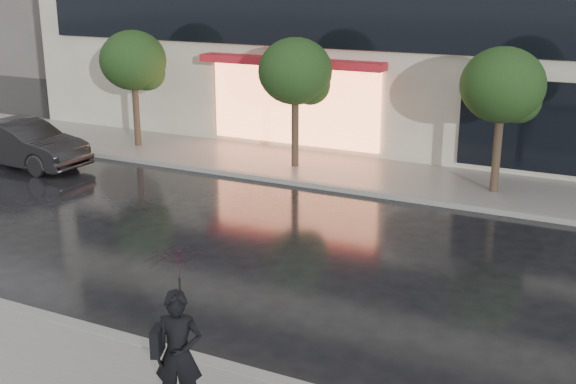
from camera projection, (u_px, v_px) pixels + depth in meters
The scene contains 9 objects.
ground at pixel (192, 327), 12.31m from camera, with size 120.00×120.00×0.00m, color black.
sidewalk_far at pixel (391, 177), 21.03m from camera, with size 60.00×3.50×0.12m, color slate.
curb_near at pixel (156, 349), 11.44m from camera, with size 60.00×0.25×0.14m, color gray.
curb_far at pixel (369, 193), 19.54m from camera, with size 60.00×0.25×0.14m, color gray.
tree_far_west at pixel (135, 63), 23.88m from camera, with size 2.20×2.20×3.99m.
tree_mid_west at pixel (298, 74), 21.28m from camera, with size 2.20×2.20×3.99m.
tree_mid_east at pixel (505, 88), 18.68m from camera, with size 2.20×2.20×3.99m.
parked_car at pixel (22, 144), 22.25m from camera, with size 1.54×4.41×1.45m, color black.
pedestrian_with_umbrella at pixel (179, 314), 9.29m from camera, with size 1.10×1.11×2.36m.
Camera 1 is at (6.49, -9.15, 5.80)m, focal length 45.00 mm.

